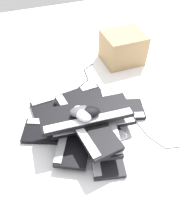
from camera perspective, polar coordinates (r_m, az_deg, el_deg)
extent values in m
plane|color=white|center=(1.26, 1.62, -0.75)|extent=(3.20, 3.20, 0.00)
cube|color=black|center=(1.17, -6.44, -5.23)|extent=(0.46, 0.31, 0.02)
cube|color=silver|center=(1.19, -6.19, -2.64)|extent=(0.40, 0.20, 0.01)
cube|color=black|center=(1.14, 3.51, -6.98)|extent=(0.25, 0.46, 0.02)
cube|color=#B2B5BA|center=(1.12, 0.68, -6.82)|extent=(0.14, 0.41, 0.01)
cube|color=black|center=(1.26, 4.21, 0.29)|extent=(0.46, 0.27, 0.02)
cube|color=#B2B5BA|center=(1.22, 4.57, -1.17)|extent=(0.41, 0.15, 0.01)
cube|color=black|center=(1.32, -5.46, 2.66)|extent=(0.45, 0.17, 0.02)
cube|color=silver|center=(1.35, -6.31, 4.66)|extent=(0.42, 0.06, 0.01)
cube|color=black|center=(1.14, -3.35, -4.69)|extent=(0.33, 0.46, 0.02)
cube|color=#B2B5BA|center=(1.13, -6.20, -3.94)|extent=(0.22, 0.39, 0.01)
cube|color=black|center=(1.14, 0.54, -1.95)|extent=(0.46, 0.20, 0.02)
cube|color=#B2B5BA|center=(1.09, 1.24, -3.63)|extent=(0.42, 0.09, 0.01)
cube|color=black|center=(1.10, 2.64, -2.28)|extent=(0.25, 0.46, 0.02)
cube|color=#B2B5BA|center=(1.09, 5.59, -1.51)|extent=(0.14, 0.41, 0.01)
cube|color=black|center=(1.06, -0.85, -2.23)|extent=(0.21, 0.46, 0.02)
cube|color=silver|center=(1.03, -3.64, -2.81)|extent=(0.09, 0.42, 0.01)
cube|color=black|center=(1.05, -0.97, -0.34)|extent=(0.45, 0.18, 0.02)
cube|color=silver|center=(1.00, -0.11, -2.06)|extent=(0.42, 0.07, 0.01)
ellipsoid|color=#4C4C51|center=(1.01, -2.03, 0.16)|extent=(0.12, 0.09, 0.04)
ellipsoid|color=#B7B7BC|center=(1.00, -1.95, -0.41)|extent=(0.09, 0.12, 0.04)
ellipsoid|color=black|center=(1.14, 5.85, -4.30)|extent=(0.12, 0.13, 0.04)
ellipsoid|color=black|center=(1.00, -0.34, 0.08)|extent=(0.13, 0.10, 0.04)
ellipsoid|color=#B7B7BC|center=(1.11, 6.99, -5.96)|extent=(0.13, 0.11, 0.04)
ellipsoid|color=black|center=(1.27, 5.37, 2.66)|extent=(0.07, 0.11, 0.04)
ellipsoid|color=black|center=(1.27, -7.27, 2.44)|extent=(0.11, 0.13, 0.04)
cylinder|color=#59595B|center=(1.22, 13.44, -4.12)|extent=(0.02, 0.11, 0.01)
cylinder|color=#59595B|center=(1.19, 17.11, -7.45)|extent=(0.05, 0.10, 0.01)
cylinder|color=#59595B|center=(1.20, 21.07, -8.61)|extent=(0.08, 0.03, 0.01)
sphere|color=#59595B|center=(1.25, 11.94, -2.29)|extent=(0.01, 0.01, 0.01)
sphere|color=#59595B|center=(1.20, 15.02, -6.03)|extent=(0.01, 0.01, 0.01)
sphere|color=#59595B|center=(1.18, 19.24, -8.90)|extent=(0.01, 0.01, 0.01)
cylinder|color=black|center=(1.34, -7.22, 2.87)|extent=(0.11, 0.05, 0.01)
cylinder|color=black|center=(1.35, -3.82, 3.52)|extent=(0.06, 0.04, 0.01)
cylinder|color=black|center=(1.39, -3.15, 5.16)|extent=(0.02, 0.07, 0.01)
cylinder|color=black|center=(1.45, -1.84, 7.31)|extent=(0.11, 0.07, 0.01)
cylinder|color=black|center=(1.53, -0.91, 9.79)|extent=(0.02, 0.11, 0.01)
cylinder|color=black|center=(1.60, -0.35, 11.74)|extent=(0.08, 0.05, 0.01)
sphere|color=black|center=(1.35, -9.65, 2.95)|extent=(0.01, 0.01, 0.01)
sphere|color=black|center=(1.33, -4.74, 2.80)|extent=(0.01, 0.01, 0.01)
sphere|color=black|center=(1.36, -2.92, 4.23)|extent=(0.01, 0.01, 0.01)
sphere|color=black|center=(1.41, -3.37, 6.05)|extent=(0.01, 0.01, 0.01)
sphere|color=black|center=(1.48, -0.38, 8.50)|extent=(0.01, 0.01, 0.01)
sphere|color=black|center=(1.57, -1.41, 11.02)|extent=(0.01, 0.01, 0.01)
sphere|color=black|center=(1.62, 0.68, 12.44)|extent=(0.01, 0.01, 0.01)
cube|color=tan|center=(1.63, 8.64, 16.26)|extent=(0.27, 0.24, 0.21)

